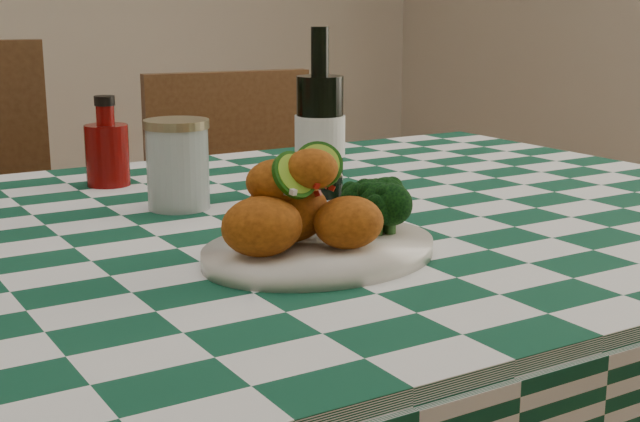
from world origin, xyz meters
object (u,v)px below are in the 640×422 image
plate (320,251)px  beer_bottle (320,113)px  fried_chicken_pile (307,198)px  mason_jar (178,164)px  wooden_chair_right (257,273)px  ketchup_bottle (107,141)px

plate → beer_bottle: beer_bottle is taller
fried_chicken_pile → mason_jar: size_ratio=1.34×
fried_chicken_pile → wooden_chair_right: size_ratio=0.18×
fried_chicken_pile → ketchup_bottle: size_ratio=1.19×
plate → ketchup_bottle: ketchup_bottle is taller
mason_jar → beer_bottle: bearing=-8.4°
plate → ketchup_bottle: bearing=97.3°
mason_jar → wooden_chair_right: bearing=54.8°
beer_bottle → wooden_chair_right: beer_bottle is taller
fried_chicken_pile → ketchup_bottle: bearing=95.4°
fried_chicken_pile → beer_bottle: bearing=56.2°
ketchup_bottle → wooden_chair_right: bearing=41.6°
mason_jar → beer_bottle: size_ratio=0.50×
plate → beer_bottle: bearing=58.6°
mason_jar → wooden_chair_right: 0.87m
plate → wooden_chair_right: wooden_chair_right is taller
plate → beer_bottle: (0.18, 0.29, 0.11)m
beer_bottle → ketchup_bottle: bearing=135.2°
plate → ketchup_bottle: 0.54m
ketchup_bottle → beer_bottle: size_ratio=0.57×
ketchup_bottle → beer_bottle: bearing=-44.8°
wooden_chair_right → ketchup_bottle: bearing=-131.3°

